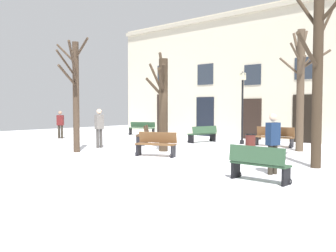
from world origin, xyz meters
TOP-DOWN VIEW (x-y plane):
  - ground_plane at (0.00, 0.00)m, footprint 34.67×34.67m
  - building_facade at (0.00, 8.90)m, footprint 21.67×0.60m
  - tree_foreground at (0.48, 0.89)m, footprint 2.43×2.07m
  - tree_center at (7.04, 1.05)m, footprint 2.55×2.66m
  - tree_right_of_center at (-1.87, -1.92)m, footprint 1.96×1.36m
  - tree_near_facade at (4.79, 4.94)m, footprint 2.03×1.88m
  - streetlamp at (1.36, 5.84)m, footprint 0.30×0.30m
  - litter_bin at (4.30, 1.70)m, footprint 0.40×0.40m
  - bench_back_to_back_right at (6.83, -2.14)m, footprint 1.61×0.46m
  - bench_near_center_tree at (3.09, 5.93)m, footprint 1.93×0.70m
  - bench_near_lamp at (-0.63, 5.14)m, footprint 0.81×1.76m
  - bench_back_to_back_left at (-6.77, 6.41)m, footprint 1.77×1.28m
  - bench_far_corner at (1.46, -0.48)m, footprint 1.65×1.05m
  - bench_facing_shops at (-2.29, 2.35)m, footprint 1.47×1.60m
  - person_by_shop_door at (-8.35, 1.21)m, footprint 0.43×0.41m
  - person_strolling at (6.58, -0.92)m, footprint 0.31×0.43m
  - person_crossing_plaza at (-2.54, -0.22)m, footprint 0.25×0.40m

SIDE VIEW (x-z plane):
  - ground_plane at x=0.00m, z-range 0.00..0.00m
  - litter_bin at x=4.30m, z-range 0.00..0.90m
  - bench_near_lamp at x=-0.63m, z-range 0.02..0.90m
  - bench_back_to_back_left at x=-6.77m, z-range 0.03..0.90m
  - bench_back_to_back_right at x=6.83m, z-range 0.01..0.94m
  - bench_far_corner at x=1.46m, z-range 0.01..0.95m
  - bench_near_center_tree at x=3.09m, z-range 0.01..0.95m
  - bench_facing_shops at x=-2.29m, z-range 0.01..0.97m
  - person_by_shop_door at x=-8.35m, z-range 0.09..1.73m
  - person_strolling at x=6.58m, z-range 0.10..1.84m
  - person_crossing_plaza at x=-2.54m, z-range 0.11..1.93m
  - tree_foreground at x=0.48m, z-range 0.01..4.41m
  - streetlamp at x=1.36m, z-range 0.42..4.11m
  - tree_right_of_center at x=-1.87m, z-range 0.22..4.92m
  - tree_near_facade at x=4.79m, z-range 0.20..5.52m
  - tree_center at x=7.04m, z-range 0.08..5.87m
  - building_facade at x=0.00m, z-range 0.04..7.75m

